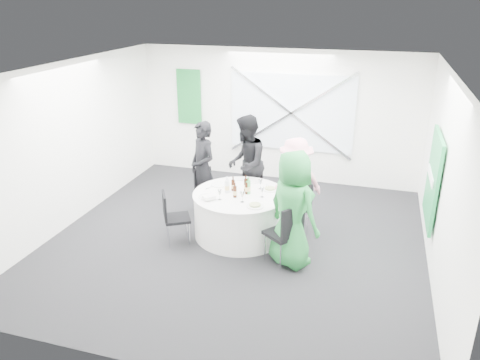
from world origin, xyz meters
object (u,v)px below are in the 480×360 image
(chair_front_left, at_px, (172,214))
(person_woman_pink, at_px, (295,183))
(chair_back, at_px, (252,181))
(clear_water_bottle, at_px, (227,186))
(person_man_back, at_px, (246,164))
(green_water_bottle, at_px, (248,187))
(person_man_back_left, at_px, (203,168))
(person_woman_green, at_px, (293,209))
(chair_back_right, at_px, (301,201))
(chair_front_right, at_px, (287,230))
(chair_back_left, at_px, (206,187))
(banquet_table, at_px, (240,214))

(chair_front_left, relative_size, person_woman_pink, 0.55)
(chair_back, height_order, chair_front_left, chair_back)
(chair_front_left, height_order, clear_water_bottle, clear_water_bottle)
(person_man_back, relative_size, green_water_bottle, 6.30)
(person_man_back_left, relative_size, person_woman_green, 0.96)
(person_man_back_left, bearing_deg, person_woman_pink, 34.04)
(person_man_back, bearing_deg, chair_back_right, 52.39)
(person_man_back, xyz_separation_m, person_woman_pink, (0.99, -0.42, -0.11))
(chair_front_left, bearing_deg, clear_water_bottle, -83.81)
(chair_front_right, relative_size, green_water_bottle, 3.44)
(chair_front_left, height_order, person_man_back_left, person_man_back_left)
(chair_back, height_order, chair_back_right, chair_back_right)
(chair_back_left, bearing_deg, chair_back_right, -59.27)
(chair_back_left, height_order, chair_front_left, chair_front_left)
(chair_back_left, xyz_separation_m, person_woman_pink, (1.69, -0.14, 0.33))
(person_man_back, bearing_deg, person_woman_green, 24.81)
(chair_back_right, bearing_deg, person_woman_pink, -163.72)
(chair_back, bearing_deg, chair_back_right, -38.26)
(person_woman_pink, bearing_deg, chair_back_right, 94.86)
(chair_back_right, bearing_deg, chair_front_right, -26.15)
(chair_back_left, xyz_separation_m, clear_water_bottle, (0.67, -0.75, 0.39))
(person_woman_green, relative_size, green_water_bottle, 6.22)
(person_woman_pink, bearing_deg, person_man_back_left, -40.86)
(chair_back_right, xyz_separation_m, chair_front_right, (-0.01, -1.15, 0.04))
(chair_front_right, height_order, person_woman_green, person_woman_green)
(clear_water_bottle, bearing_deg, green_water_bottle, 7.98)
(person_woman_pink, bearing_deg, chair_front_right, 58.54)
(chair_back_left, bearing_deg, person_woman_pink, -54.86)
(chair_back, height_order, chair_front_right, chair_front_right)
(chair_front_right, xyz_separation_m, person_man_back, (-1.12, 1.73, 0.33))
(chair_back_right, distance_m, chair_front_right, 1.15)
(chair_front_left, xyz_separation_m, person_woman_pink, (1.78, 1.17, 0.29))
(banquet_table, xyz_separation_m, person_woman_green, (0.99, -0.64, 0.51))
(chair_back_left, bearing_deg, person_woman_green, -86.45)
(chair_back_right, height_order, chair_front_left, chair_back_right)
(banquet_table, height_order, clear_water_bottle, clear_water_bottle)
(chair_front_right, relative_size, person_man_back, 0.54)
(chair_front_right, bearing_deg, chair_back_right, -143.42)
(chair_front_right, height_order, person_man_back, person_man_back)
(chair_front_right, distance_m, person_woman_green, 0.33)
(chair_back, bearing_deg, person_man_back_left, -159.25)
(chair_back, distance_m, green_water_bottle, 1.16)
(chair_back_left, distance_m, person_woman_pink, 1.73)
(chair_back_right, bearing_deg, chair_back, -148.31)
(person_man_back_left, bearing_deg, chair_back_right, 29.64)
(person_woman_green, bearing_deg, chair_front_left, 30.72)
(chair_front_left, relative_size, person_man_back_left, 0.51)
(green_water_bottle, bearing_deg, chair_back, 102.39)
(chair_back, distance_m, chair_back_right, 1.25)
(chair_back_left, relative_size, person_woman_pink, 0.51)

